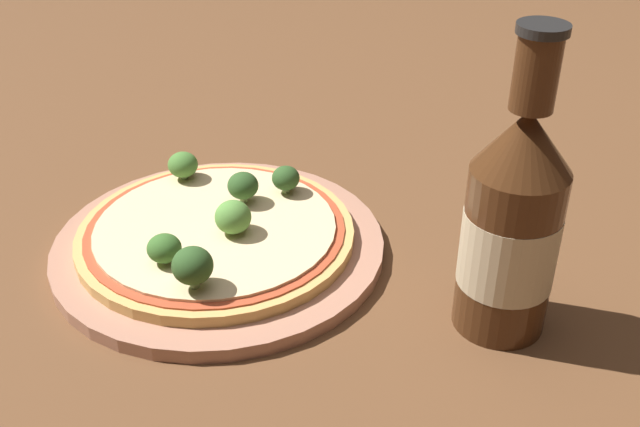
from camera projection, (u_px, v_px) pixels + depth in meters
name	position (u px, v px, depth m)	size (l,w,h in m)	color
ground_plane	(213.00, 245.00, 0.65)	(3.00, 3.00, 0.00)	brown
plate	(219.00, 245.00, 0.64)	(0.28, 0.28, 0.01)	tan
pizza	(216.00, 232.00, 0.63)	(0.23, 0.23, 0.01)	tan
broccoli_floret_0	(233.00, 217.00, 0.61)	(0.03, 0.03, 0.03)	#89A866
broccoli_floret_1	(193.00, 266.00, 0.55)	(0.03, 0.03, 0.03)	#89A866
broccoli_floret_2	(183.00, 165.00, 0.69)	(0.03, 0.03, 0.03)	#89A866
broccoli_floret_3	(286.00, 178.00, 0.67)	(0.03, 0.03, 0.03)	#89A866
broccoli_floret_4	(243.00, 186.00, 0.65)	(0.03, 0.03, 0.03)	#89A866
broccoli_floret_5	(160.00, 247.00, 0.58)	(0.03, 0.03, 0.02)	#89A866
beer_bottle	(511.00, 226.00, 0.52)	(0.07, 0.07, 0.23)	#472814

